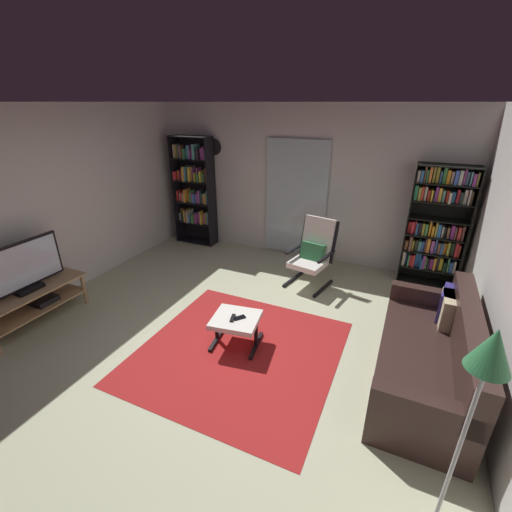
# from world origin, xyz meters

# --- Properties ---
(ground_plane) EXTENTS (7.02, 7.02, 0.00)m
(ground_plane) POSITION_xyz_m (0.00, 0.00, 0.00)
(ground_plane) COLOR #BDBF9B
(wall_back) EXTENTS (5.60, 0.06, 2.60)m
(wall_back) POSITION_xyz_m (0.00, 2.90, 1.30)
(wall_back) COLOR silver
(wall_back) RESTS_ON ground
(wall_left) EXTENTS (0.06, 6.00, 2.60)m
(wall_left) POSITION_xyz_m (-2.70, 0.00, 1.30)
(wall_left) COLOR silver
(wall_left) RESTS_ON ground
(glass_door_panel) EXTENTS (1.10, 0.01, 2.00)m
(glass_door_panel) POSITION_xyz_m (-0.06, 2.83, 1.05)
(glass_door_panel) COLOR silver
(area_rug) EXTENTS (2.15, 2.16, 0.01)m
(area_rug) POSITION_xyz_m (0.28, -0.05, 0.00)
(area_rug) COLOR #A62021
(area_rug) RESTS_ON ground
(tv_stand) EXTENTS (0.51, 1.30, 0.46)m
(tv_stand) POSITION_xyz_m (-2.36, -0.58, 0.31)
(tv_stand) COLOR tan
(tv_stand) RESTS_ON ground
(television) EXTENTS (0.20, 1.00, 0.63)m
(television) POSITION_xyz_m (-2.35, -0.60, 0.76)
(television) COLOR black
(television) RESTS_ON tv_stand
(bookshelf_near_tv) EXTENTS (0.80, 0.30, 2.04)m
(bookshelf_near_tv) POSITION_xyz_m (-2.04, 2.66, 1.09)
(bookshelf_near_tv) COLOR black
(bookshelf_near_tv) RESTS_ON ground
(bookshelf_near_sofa) EXTENTS (0.82, 0.30, 1.81)m
(bookshelf_near_sofa) POSITION_xyz_m (2.17, 2.66, 0.95)
(bookshelf_near_sofa) COLOR black
(bookshelf_near_sofa) RESTS_ON ground
(leather_sofa) EXTENTS (0.81, 1.95, 0.85)m
(leather_sofa) POSITION_xyz_m (2.21, 0.34, 0.31)
(leather_sofa) COLOR #33211E
(leather_sofa) RESTS_ON ground
(lounge_armchair) EXTENTS (0.68, 0.75, 1.02)m
(lounge_armchair) POSITION_xyz_m (0.56, 1.91, 0.53)
(lounge_armchair) COLOR black
(lounge_armchair) RESTS_ON ground
(ottoman) EXTENTS (0.59, 0.55, 0.36)m
(ottoman) POSITION_xyz_m (0.19, 0.07, 0.30)
(ottoman) COLOR white
(ottoman) RESTS_ON ground
(tv_remote) EXTENTS (0.08, 0.15, 0.02)m
(tv_remote) POSITION_xyz_m (0.17, 0.04, 0.37)
(tv_remote) COLOR black
(tv_remote) RESTS_ON ottoman
(cell_phone) EXTENTS (0.14, 0.15, 0.01)m
(cell_phone) POSITION_xyz_m (0.23, 0.08, 0.37)
(cell_phone) COLOR black
(cell_phone) RESTS_ON ottoman
(floor_lamp_by_sofa) EXTENTS (0.22, 0.22, 1.65)m
(floor_lamp_by_sofa) POSITION_xyz_m (2.24, -1.19, 1.35)
(floor_lamp_by_sofa) COLOR #A5A5AD
(floor_lamp_by_sofa) RESTS_ON ground
(wall_clock) EXTENTS (0.29, 0.03, 0.29)m
(wall_clock) POSITION_xyz_m (-1.65, 2.82, 1.85)
(wall_clock) COLOR silver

